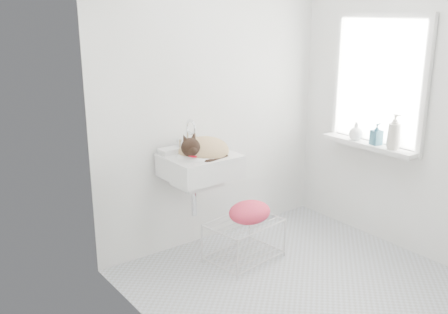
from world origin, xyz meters
TOP-DOWN VIEW (x-y plane):
  - floor at (0.00, 0.00)m, footprint 2.20×2.00m
  - back_wall at (0.00, 1.00)m, footprint 2.20×0.02m
  - right_wall at (1.10, 0.00)m, footprint 0.02×2.00m
  - left_wall at (-1.10, 0.00)m, footprint 0.02×2.00m
  - window_glass at (1.09, 0.20)m, footprint 0.01×0.80m
  - window_frame at (1.07, 0.20)m, footprint 0.04×0.90m
  - windowsill at (1.01, 0.20)m, footprint 0.16×0.88m
  - sink at (-0.32, 0.74)m, footprint 0.53×0.46m
  - faucet at (-0.32, 0.92)m, footprint 0.19×0.14m
  - cat at (-0.31, 0.72)m, footprint 0.43×0.35m
  - wire_rack at (-0.09, 0.48)m, footprint 0.59×0.45m
  - towel at (-0.06, 0.46)m, footprint 0.40×0.32m
  - bottle_a at (1.00, -0.04)m, footprint 0.11×0.11m
  - bottle_b at (1.00, 0.12)m, footprint 0.10×0.09m
  - bottle_c at (1.00, 0.33)m, footprint 0.12×0.12m

SIDE VIEW (x-z plane):
  - floor at x=0.00m, z-range -0.01..0.01m
  - wire_rack at x=-0.09m, z-range -0.01..0.31m
  - towel at x=-0.06m, z-range 0.28..0.43m
  - windowsill at x=1.01m, z-range 0.81..0.85m
  - sink at x=-0.32m, z-range 0.74..0.96m
  - bottle_a at x=1.00m, z-range 0.73..0.97m
  - bottle_b at x=1.00m, z-range 0.76..0.94m
  - bottle_c at x=1.00m, z-range 0.77..0.93m
  - cat at x=-0.31m, z-range 0.76..1.02m
  - faucet at x=-0.32m, z-range 0.89..1.09m
  - back_wall at x=0.00m, z-range 0.00..2.50m
  - right_wall at x=1.10m, z-range 0.00..2.50m
  - left_wall at x=-1.10m, z-range 0.00..2.50m
  - window_glass at x=1.09m, z-range 0.85..1.85m
  - window_frame at x=1.07m, z-range 0.80..1.90m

